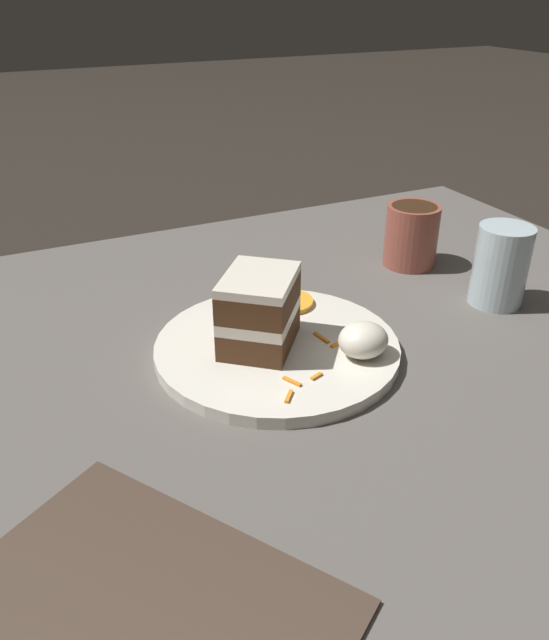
{
  "coord_description": "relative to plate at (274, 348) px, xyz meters",
  "views": [
    {
      "loc": [
        0.26,
        0.5,
        0.41
      ],
      "look_at": [
        0.0,
        -0.05,
        0.08
      ],
      "focal_mm": 35.0,
      "sensor_mm": 36.0,
      "label": 1
    }
  ],
  "objects": [
    {
      "name": "ground_plane",
      "position": [
        -0.0,
        0.05,
        -0.04
      ],
      "size": [
        6.0,
        6.0,
        0.0
      ],
      "primitive_type": "plane",
      "color": "black",
      "rests_on": "ground"
    },
    {
      "name": "dining_table",
      "position": [
        -0.0,
        0.05,
        -0.02
      ],
      "size": [
        1.18,
        0.97,
        0.03
      ],
      "primitive_type": "cube",
      "color": "#56514C",
      "rests_on": "ground"
    },
    {
      "name": "plate",
      "position": [
        0.0,
        0.0,
        0.0
      ],
      "size": [
        0.28,
        0.28,
        0.01
      ],
      "primitive_type": "cylinder",
      "color": "silver",
      "rests_on": "dining_table"
    },
    {
      "name": "cake_slice",
      "position": [
        0.02,
        -0.01,
        0.05
      ],
      "size": [
        0.12,
        0.12,
        0.09
      ],
      "rotation": [
        0.0,
        0.0,
        2.46
      ],
      "color": "#4C2D19",
      "rests_on": "plate"
    },
    {
      "name": "cream_dollop",
      "position": [
        -0.08,
        0.06,
        0.03
      ],
      "size": [
        0.06,
        0.05,
        0.04
      ],
      "primitive_type": "ellipsoid",
      "color": "silver",
      "rests_on": "plate"
    },
    {
      "name": "orange_garnish",
      "position": [
        -0.06,
        -0.08,
        0.01
      ],
      "size": [
        0.06,
        0.06,
        0.01
      ],
      "primitive_type": "cylinder",
      "color": "orange",
      "rests_on": "plate"
    },
    {
      "name": "carrot_shreds_scatter",
      "position": [
        -0.01,
        0.01,
        0.01
      ],
      "size": [
        0.11,
        0.21,
        0.0
      ],
      "color": "orange",
      "rests_on": "plate"
    },
    {
      "name": "drinking_glass",
      "position": [
        -0.32,
        0.01,
        0.04
      ],
      "size": [
        0.07,
        0.07,
        0.11
      ],
      "color": "silver",
      "rests_on": "dining_table"
    },
    {
      "name": "coffee_mug",
      "position": [
        -0.29,
        -0.14,
        0.04
      ],
      "size": [
        0.08,
        0.08,
        0.09
      ],
      "color": "#994C3D",
      "rests_on": "dining_table"
    },
    {
      "name": "menu_card",
      "position": [
        0.22,
        0.26,
        -0.01
      ],
      "size": [
        0.29,
        0.32,
        0.0
      ],
      "primitive_type": "cube",
      "rotation": [
        0.0,
        0.0,
        3.72
      ],
      "color": "#423328",
      "rests_on": "dining_table"
    }
  ]
}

